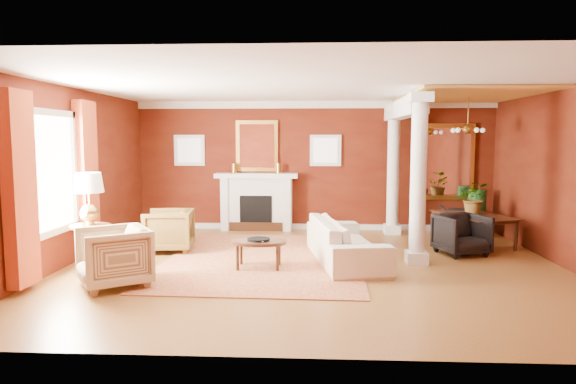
# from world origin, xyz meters

# --- Properties ---
(ground) EXTENTS (8.00, 8.00, 0.00)m
(ground) POSITION_xyz_m (0.00, 0.00, 0.00)
(ground) COLOR brown
(ground) RESTS_ON ground
(room_shell) EXTENTS (8.04, 7.04, 2.92)m
(room_shell) POSITION_xyz_m (0.00, 0.00, 2.02)
(room_shell) COLOR #561E0C
(room_shell) RESTS_ON ground
(fireplace) EXTENTS (1.85, 0.42, 1.29)m
(fireplace) POSITION_xyz_m (-1.30, 3.32, 0.65)
(fireplace) COLOR silver
(fireplace) RESTS_ON ground
(overmantel_mirror) EXTENTS (0.95, 0.07, 1.15)m
(overmantel_mirror) POSITION_xyz_m (-1.30, 3.45, 1.90)
(overmantel_mirror) COLOR gold
(overmantel_mirror) RESTS_ON fireplace
(flank_window_left) EXTENTS (0.70, 0.07, 0.70)m
(flank_window_left) POSITION_xyz_m (-2.85, 3.46, 1.80)
(flank_window_left) COLOR silver
(flank_window_left) RESTS_ON room_shell
(flank_window_right) EXTENTS (0.70, 0.07, 0.70)m
(flank_window_right) POSITION_xyz_m (0.25, 3.46, 1.80)
(flank_window_right) COLOR silver
(flank_window_right) RESTS_ON room_shell
(left_window) EXTENTS (0.21, 2.55, 2.60)m
(left_window) POSITION_xyz_m (-3.89, -0.60, 1.42)
(left_window) COLOR white
(left_window) RESTS_ON room_shell
(column_front) EXTENTS (0.36, 0.36, 2.80)m
(column_front) POSITION_xyz_m (1.70, 0.30, 1.43)
(column_front) COLOR silver
(column_front) RESTS_ON ground
(column_back) EXTENTS (0.36, 0.36, 2.80)m
(column_back) POSITION_xyz_m (1.70, 3.00, 1.43)
(column_back) COLOR silver
(column_back) RESTS_ON ground
(header_beam) EXTENTS (0.30, 3.20, 0.32)m
(header_beam) POSITION_xyz_m (1.70, 1.90, 2.62)
(header_beam) COLOR silver
(header_beam) RESTS_ON column_front
(amber_ceiling) EXTENTS (2.30, 3.40, 0.04)m
(amber_ceiling) POSITION_xyz_m (2.85, 1.75, 2.87)
(amber_ceiling) COLOR gold
(amber_ceiling) RESTS_ON room_shell
(dining_mirror) EXTENTS (1.30, 0.07, 1.70)m
(dining_mirror) POSITION_xyz_m (2.90, 3.45, 1.55)
(dining_mirror) COLOR gold
(dining_mirror) RESTS_ON room_shell
(chandelier) EXTENTS (0.60, 0.62, 0.75)m
(chandelier) POSITION_xyz_m (2.90, 1.80, 2.25)
(chandelier) COLOR #B48838
(chandelier) RESTS_ON room_shell
(crown_trim) EXTENTS (8.00, 0.08, 0.16)m
(crown_trim) POSITION_xyz_m (0.00, 3.46, 2.82)
(crown_trim) COLOR silver
(crown_trim) RESTS_ON room_shell
(base_trim) EXTENTS (8.00, 0.08, 0.12)m
(base_trim) POSITION_xyz_m (0.00, 3.46, 0.06)
(base_trim) COLOR silver
(base_trim) RESTS_ON ground
(rug) EXTENTS (3.37, 4.43, 0.02)m
(rug) POSITION_xyz_m (-0.85, 0.44, 0.01)
(rug) COLOR maroon
(rug) RESTS_ON ground
(sofa) EXTENTS (1.10, 2.52, 0.95)m
(sofa) POSITION_xyz_m (0.54, 0.36, 0.48)
(sofa) COLOR beige
(sofa) RESTS_ON ground
(armchair_leopard) EXTENTS (0.86, 0.91, 0.85)m
(armchair_leopard) POSITION_xyz_m (-2.66, 1.02, 0.43)
(armchair_leopard) COLOR black
(armchair_leopard) RESTS_ON ground
(armchair_stripe) EXTENTS (1.19, 1.21, 0.92)m
(armchair_stripe) POSITION_xyz_m (-2.79, -1.26, 0.46)
(armchair_stripe) COLOR #CCB788
(armchair_stripe) RESTS_ON ground
(coffee_table) EXTENTS (0.89, 0.89, 0.45)m
(coffee_table) POSITION_xyz_m (-0.87, -0.16, 0.41)
(coffee_table) COLOR black
(coffee_table) RESTS_ON ground
(coffee_book) EXTENTS (0.18, 0.06, 0.24)m
(coffee_book) POSITION_xyz_m (-0.93, -0.18, 0.57)
(coffee_book) COLOR black
(coffee_book) RESTS_ON coffee_table
(side_table) EXTENTS (0.61, 0.61, 1.54)m
(side_table) POSITION_xyz_m (-3.50, -0.38, 1.04)
(side_table) COLOR black
(side_table) RESTS_ON ground
(dining_table) EXTENTS (1.10, 1.78, 0.94)m
(dining_table) POSITION_xyz_m (3.14, 1.97, 0.47)
(dining_table) COLOR black
(dining_table) RESTS_ON ground
(dining_chair_near) EXTENTS (0.97, 0.94, 0.80)m
(dining_chair_near) POSITION_xyz_m (2.63, 1.00, 0.40)
(dining_chair_near) COLOR black
(dining_chair_near) RESTS_ON ground
(dining_chair_far) EXTENTS (0.73, 0.69, 0.70)m
(dining_chair_far) POSITION_xyz_m (3.07, 2.81, 0.35)
(dining_chair_far) COLOR black
(dining_chair_far) RESTS_ON ground
(green_urn) EXTENTS (0.42, 0.42, 1.00)m
(green_urn) POSITION_xyz_m (3.50, 3.00, 0.39)
(green_urn) COLOR #14401A
(green_urn) RESTS_ON ground
(potted_plant) EXTENTS (0.74, 0.78, 0.49)m
(potted_plant) POSITION_xyz_m (3.13, 1.98, 1.18)
(potted_plant) COLOR #26591E
(potted_plant) RESTS_ON dining_table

